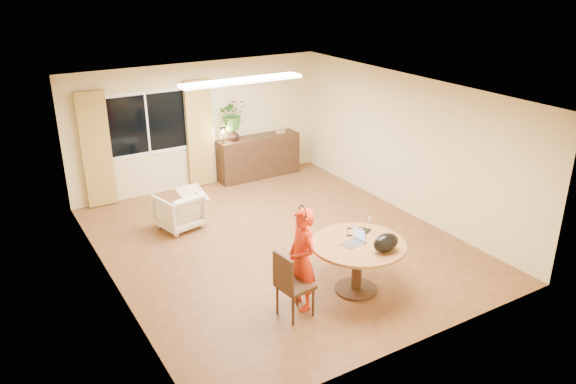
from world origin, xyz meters
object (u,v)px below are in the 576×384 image
object	(u,v)px
dining_table	(358,253)
dining_chair	(295,284)
sideboard	(259,157)
armchair	(179,210)
child	(302,259)

from	to	relation	value
dining_table	dining_chair	size ratio (longest dim) A/B	1.40
sideboard	dining_chair	bearing A→B (deg)	-113.12
dining_table	armchair	size ratio (longest dim) A/B	1.87
armchair	sideboard	distance (m)	2.92
armchair	dining_table	bearing A→B (deg)	100.22
child	armchair	bearing A→B (deg)	-168.52
dining_chair	dining_table	bearing A→B (deg)	-3.13
dining_chair	sideboard	distance (m)	5.39
armchair	dining_chair	bearing A→B (deg)	82.74
dining_chair	child	distance (m)	0.34
dining_table	sideboard	size ratio (longest dim) A/B	0.73
dining_table	sideboard	distance (m)	5.00
dining_chair	sideboard	world-z (taller)	dining_chair
child	sideboard	xyz separation A→B (m)	(1.92, 4.82, -0.26)
dining_chair	child	xyz separation A→B (m)	(0.19, 0.14, 0.25)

